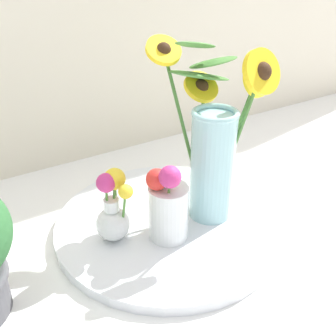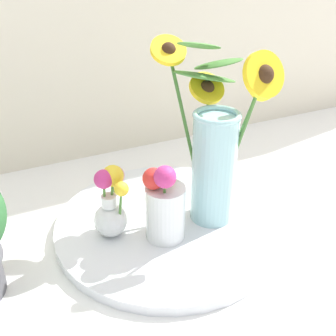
% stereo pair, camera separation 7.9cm
% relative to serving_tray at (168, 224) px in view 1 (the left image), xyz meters
% --- Properties ---
extents(ground_plane, '(6.00, 6.00, 0.00)m').
position_rel_serving_tray_xyz_m(ground_plane, '(-0.01, -0.12, -0.01)').
color(ground_plane, white).
extents(serving_tray, '(0.48, 0.48, 0.02)m').
position_rel_serving_tray_xyz_m(serving_tray, '(0.00, 0.00, 0.00)').
color(serving_tray, silver).
rests_on(serving_tray, ground_plane).
extents(mason_jar_sunflowers, '(0.22, 0.21, 0.38)m').
position_rel_serving_tray_xyz_m(mason_jar_sunflowers, '(0.09, -0.02, 0.17)').
color(mason_jar_sunflowers, '#9ED1D6').
rests_on(mason_jar_sunflowers, serving_tray).
extents(vase_small_center, '(0.08, 0.08, 0.17)m').
position_rel_serving_tray_xyz_m(vase_small_center, '(-0.03, -0.05, 0.09)').
color(vase_small_center, white).
rests_on(vase_small_center, serving_tray).
extents(vase_bulb_right, '(0.08, 0.10, 0.15)m').
position_rel_serving_tray_xyz_m(vase_bulb_right, '(-0.12, 0.01, 0.08)').
color(vase_bulb_right, white).
rests_on(vase_bulb_right, serving_tray).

